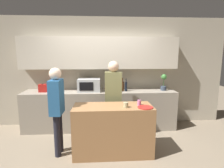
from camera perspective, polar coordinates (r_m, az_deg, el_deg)
name	(u,v)px	position (r m, az deg, el deg)	size (l,w,h in m)	color
ground_plane	(100,161)	(3.25, -3.80, -23.75)	(14.00, 14.00, 0.00)	#7F705B
back_wall	(100,65)	(4.39, -3.97, 6.27)	(6.40, 0.40, 2.70)	#B2A893
back_counter	(100,109)	(4.32, -3.82, -8.31)	(3.60, 0.62, 0.93)	gray
kitchen_island	(113,130)	(3.26, 0.29, -14.72)	(1.40, 0.56, 0.89)	#996B42
microwave	(89,85)	(4.17, -7.49, -0.32)	(0.52, 0.39, 0.30)	#B7BABC
toaster	(45,88)	(4.37, -21.05, -1.21)	(0.26, 0.16, 0.18)	#B21E19
potted_plant	(164,82)	(4.42, 16.53, 0.56)	(0.14, 0.14, 0.40)	#333D4C
bottle_0	(114,86)	(4.23, 0.68, -0.64)	(0.07, 0.07, 0.29)	black
bottle_1	(118,88)	(4.11, 2.03, -1.15)	(0.08, 0.08, 0.25)	#194723
bottle_2	(122,86)	(4.15, 3.37, -0.67)	(0.08, 0.08, 0.32)	#472814
bottle_3	(126,86)	(4.15, 4.57, -0.78)	(0.06, 0.06, 0.30)	black
plate_on_island	(145,107)	(3.05, 10.81, -7.49)	(0.26, 0.26, 0.01)	red
cup_0	(126,105)	(3.01, 4.54, -6.81)	(0.09, 0.09, 0.09)	tan
cup_1	(139,103)	(3.16, 8.86, -6.03)	(0.07, 0.07, 0.10)	#B26896
person_left	(113,94)	(3.60, 0.48, -3.25)	(0.36, 0.22, 1.66)	black
person_center	(57,105)	(3.21, -17.56, -6.44)	(0.21, 0.35, 1.57)	black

